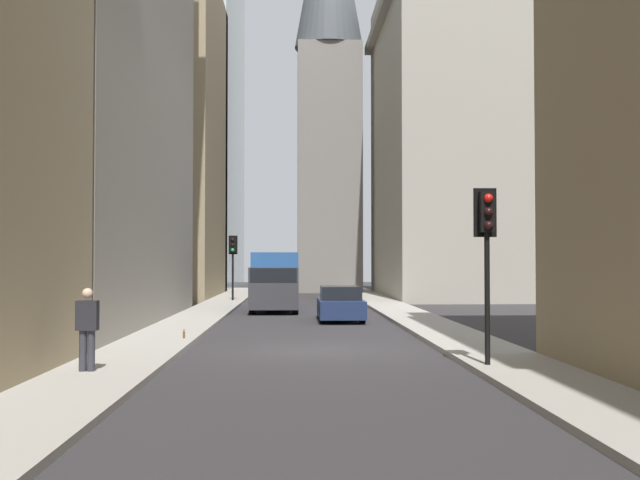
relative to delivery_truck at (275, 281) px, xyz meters
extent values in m
plane|color=#302D30|center=(-16.38, -1.40, -1.46)|extent=(135.00, 135.00, 0.00)
cube|color=#A8A399|center=(-16.38, 3.10, -1.39)|extent=(90.00, 2.20, 0.14)
cube|color=#A8A399|center=(-16.38, -5.90, -1.39)|extent=(90.00, 2.20, 0.14)
cube|color=#A8A091|center=(13.98, -12.00, 9.35)|extent=(17.23, 10.00, 21.62)
cube|color=gray|center=(13.98, -6.75, 17.57)|extent=(17.23, 0.50, 0.60)
cube|color=#9E8966|center=(14.08, 9.20, 9.18)|extent=(14.77, 10.00, 21.29)
cube|color=gray|center=(22.96, -3.69, 8.21)|extent=(4.95, 4.95, 19.34)
cube|color=#285699|center=(0.91, 0.00, 0.08)|extent=(4.60, 2.25, 2.60)
cube|color=#38383D|center=(-2.29, 0.00, -0.27)|extent=(1.90, 2.25, 1.90)
cube|color=black|center=(-2.29, 0.00, 0.33)|extent=(1.92, 2.09, 0.64)
cylinder|color=black|center=(-2.29, -0.99, -1.02)|extent=(0.88, 0.28, 0.88)
cylinder|color=black|center=(-2.29, 0.98, -1.02)|extent=(0.88, 0.28, 0.88)
cylinder|color=black|center=(2.31, -0.99, -1.02)|extent=(0.88, 0.28, 0.88)
cylinder|color=black|center=(2.31, 0.98, -1.02)|extent=(0.88, 0.28, 0.88)
cube|color=navy|center=(-6.22, -2.80, -0.93)|extent=(4.30, 1.78, 0.70)
cube|color=black|center=(-6.42, -2.80, -0.31)|extent=(2.10, 1.58, 0.54)
cylinder|color=black|center=(-4.87, -3.58, -1.14)|extent=(0.64, 0.22, 0.64)
cylinder|color=black|center=(-4.87, -2.02, -1.14)|extent=(0.64, 0.22, 0.64)
cylinder|color=black|center=(-7.57, -3.58, -1.14)|extent=(0.64, 0.22, 0.64)
cylinder|color=black|center=(-7.57, -2.02, -1.14)|extent=(0.64, 0.22, 0.64)
cylinder|color=black|center=(-20.50, -5.20, 0.15)|extent=(0.12, 0.12, 2.93)
cube|color=black|center=(-20.50, -5.20, 2.06)|extent=(0.28, 0.32, 0.90)
cube|color=black|center=(-20.34, -5.20, 2.06)|extent=(0.03, 0.52, 1.10)
sphere|color=red|center=(-20.66, -5.20, 2.36)|extent=(0.20, 0.20, 0.20)
sphere|color=black|center=(-20.66, -5.20, 2.06)|extent=(0.20, 0.20, 0.20)
sphere|color=black|center=(-20.66, -5.20, 1.76)|extent=(0.20, 0.20, 0.20)
cylinder|color=black|center=(7.64, 2.67, 0.08)|extent=(0.12, 0.12, 2.79)
cube|color=black|center=(7.64, 2.67, 1.92)|extent=(0.28, 0.32, 0.90)
cube|color=black|center=(7.80, 2.67, 1.92)|extent=(0.03, 0.52, 1.10)
sphere|color=black|center=(7.48, 2.67, 2.22)|extent=(0.20, 0.20, 0.20)
sphere|color=black|center=(7.48, 2.67, 1.92)|extent=(0.20, 0.20, 0.20)
sphere|color=green|center=(7.48, 2.67, 1.62)|extent=(0.20, 0.20, 0.20)
cylinder|color=#33333D|center=(-21.22, 3.32, -0.89)|extent=(0.16, 0.16, 0.85)
cylinder|color=#33333D|center=(-21.22, 3.49, -0.89)|extent=(0.16, 0.16, 0.85)
cube|color=#232328|center=(-21.22, 3.40, -0.16)|extent=(0.26, 0.44, 0.62)
sphere|color=beige|center=(-21.22, 3.40, 0.30)|extent=(0.22, 0.22, 0.22)
cylinder|color=brown|center=(-14.48, 2.35, -1.22)|extent=(0.07, 0.07, 0.20)
cylinder|color=brown|center=(-14.48, 2.35, -1.08)|extent=(0.03, 0.03, 0.07)
camera|label=1|loc=(-37.35, -0.90, 0.97)|focal=42.97mm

